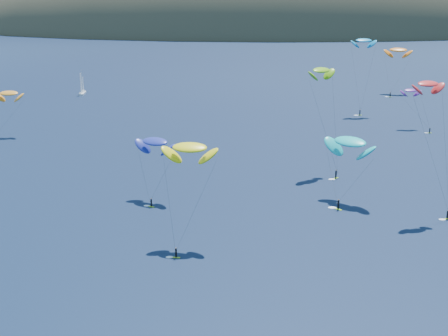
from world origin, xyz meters
TOP-DOWN VIEW (x-y plane):
  - island at (39.40, 562.36)m, footprint 730.00×300.00m
  - sailboat at (-73.85, 208.50)m, footprint 7.98×6.94m
  - kitesurfer_1 at (-79.69, 142.56)m, footprint 8.81×9.95m
  - kitesurfer_2 at (-20.54, 65.64)m, footprint 10.00×11.66m
  - kitesurfer_3 at (8.19, 109.42)m, footprint 8.53×13.11m
  - kitesurfer_4 at (31.54, 176.14)m, footprint 8.86×8.24m
  - kitesurfer_5 at (11.82, 87.60)m, footprint 12.07×13.73m
  - kitesurfer_6 at (42.66, 153.91)m, footprint 8.33×9.86m
  - kitesurfer_9 at (25.08, 81.20)m, footprint 9.10×8.87m
  - kitesurfer_10 at (-29.53, 88.05)m, footprint 10.23×11.24m
  - kitesurfer_11 at (53.83, 215.62)m, footprint 11.59×15.84m

SIDE VIEW (x-z plane):
  - island at x=39.40m, z-range -115.74..94.26m
  - sailboat at x=-73.85m, z-range -4.15..5.92m
  - kitesurfer_6 at x=42.66m, z-range 4.93..18.38m
  - kitesurfer_10 at x=-29.53m, z-range 4.85..19.78m
  - kitesurfer_1 at x=-79.69m, z-range 5.06..20.02m
  - kitesurfer_5 at x=11.82m, z-range 4.68..20.46m
  - kitesurfer_11 at x=53.83m, z-range 7.10..27.23m
  - kitesurfer_2 at x=-20.54m, z-range 7.26..27.15m
  - kitesurfer_3 at x=8.19m, z-range 11.03..37.73m
  - kitesurfer_4 at x=31.54m, z-range 11.18..38.43m
  - kitesurfer_9 at x=25.08m, z-range 11.92..39.86m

